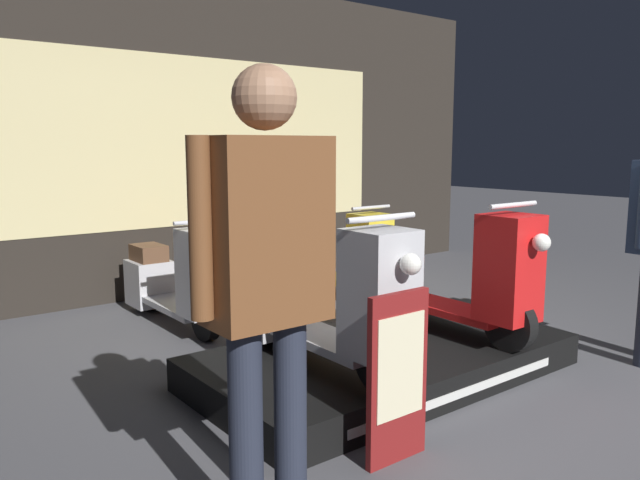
% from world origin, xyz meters
% --- Properties ---
extents(ground_plane, '(30.00, 30.00, 0.00)m').
position_xyz_m(ground_plane, '(0.00, 0.00, 0.00)').
color(ground_plane, '#4C4C51').
extents(shop_wall_back, '(7.58, 0.09, 3.20)m').
position_xyz_m(shop_wall_back, '(0.00, 3.97, 1.60)').
color(shop_wall_back, '#28231E').
rests_on(shop_wall_back, ground_plane).
extents(display_platform, '(2.49, 1.30, 0.21)m').
position_xyz_m(display_platform, '(-0.37, 0.91, 0.10)').
color(display_platform, black).
rests_on(display_platform, ground_plane).
extents(scooter_display_left, '(0.46, 1.55, 0.96)m').
position_xyz_m(scooter_display_left, '(-0.93, 0.88, 0.59)').
color(scooter_display_left, black).
rests_on(scooter_display_left, display_platform).
extents(scooter_display_right, '(0.46, 1.55, 0.96)m').
position_xyz_m(scooter_display_right, '(0.19, 0.88, 0.59)').
color(scooter_display_right, black).
rests_on(scooter_display_right, display_platform).
extents(scooter_backrow_0, '(0.46, 1.55, 0.96)m').
position_xyz_m(scooter_backrow_0, '(-0.95, 2.86, 0.38)').
color(scooter_backrow_0, black).
rests_on(scooter_backrow_0, ground_plane).
extents(scooter_backrow_1, '(0.46, 1.55, 0.96)m').
position_xyz_m(scooter_backrow_1, '(-0.07, 2.86, 0.38)').
color(scooter_backrow_1, black).
rests_on(scooter_backrow_1, ground_plane).
extents(scooter_backrow_2, '(0.46, 1.55, 0.96)m').
position_xyz_m(scooter_backrow_2, '(0.80, 2.86, 0.38)').
color(scooter_backrow_2, black).
rests_on(scooter_backrow_2, ground_plane).
extents(person_left_browsing, '(0.61, 0.25, 1.80)m').
position_xyz_m(person_left_browsing, '(-1.90, -0.05, 1.08)').
color(person_left_browsing, '#232838').
rests_on(person_left_browsing, ground_plane).
extents(price_sign_board, '(0.37, 0.04, 0.84)m').
position_xyz_m(price_sign_board, '(-1.10, 0.06, 0.42)').
color(price_sign_board, maroon).
rests_on(price_sign_board, ground_plane).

